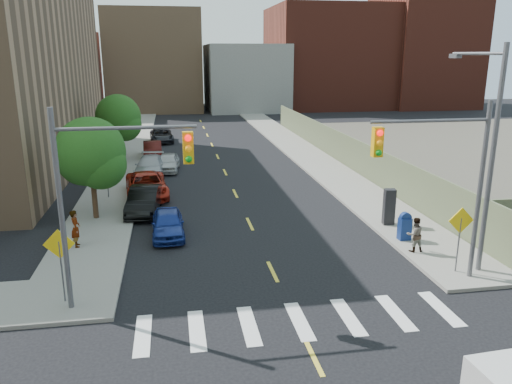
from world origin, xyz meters
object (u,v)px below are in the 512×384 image
object	(u,v)px
parked_car_silver	(150,166)
parked_car_blue	(168,223)
parked_car_black	(144,200)
parked_car_white	(168,162)
mailbox	(405,226)
pedestrian_west	(76,228)
pedestrian_east	(415,235)
parked_car_red	(147,185)
parked_car_grey	(162,136)
parked_car_maroon	(153,150)
payphone	(389,207)

from	to	relation	value
parked_car_silver	parked_car_blue	bearing A→B (deg)	-79.89
parked_car_blue	parked_car_black	size ratio (longest dim) A/B	0.85
parked_car_white	mailbox	size ratio (longest dim) A/B	2.96
pedestrian_west	pedestrian_east	size ratio (longest dim) A/B	1.10
parked_car_red	pedestrian_east	world-z (taller)	pedestrian_east
parked_car_black	parked_car_red	xyz separation A→B (m)	(0.00, 3.35, 0.00)
parked_car_red	parked_car_grey	size ratio (longest dim) A/B	1.12
parked_car_red	mailbox	distance (m)	15.81
parked_car_blue	parked_car_silver	xyz separation A→B (m)	(-1.30, 12.88, 0.06)
parked_car_grey	parked_car_white	bearing A→B (deg)	-91.55
parked_car_maroon	parked_car_red	bearing A→B (deg)	-92.50
payphone	parked_car_white	bearing A→B (deg)	135.20
parked_car_red	payphone	size ratio (longest dim) A/B	2.87
parked_car_silver	pedestrian_east	bearing A→B (deg)	-50.43
parked_car_maroon	pedestrian_east	world-z (taller)	pedestrian_east
parked_car_black	parked_car_silver	world-z (taller)	parked_car_black
parked_car_white	pedestrian_east	xyz separation A→B (m)	(10.73, -18.42, 0.26)
parked_car_red	parked_car_silver	distance (m)	5.60
parked_car_blue	pedestrian_east	distance (m)	11.51
parked_car_black	payphone	world-z (taller)	payphone
parked_car_blue	pedestrian_west	size ratio (longest dim) A/B	2.21
parked_car_white	pedestrian_west	world-z (taller)	pedestrian_west
parked_car_white	parked_car_grey	distance (m)	13.22
parked_car_black	pedestrian_east	bearing A→B (deg)	-28.48
parked_car_silver	parked_car_maroon	distance (m)	6.47
parked_car_white	parked_car_maroon	xyz separation A→B (m)	(-1.30, 5.09, 0.03)
parked_car_blue	pedestrian_west	distance (m)	4.23
parked_car_maroon	pedestrian_west	bearing A→B (deg)	-100.25
mailbox	parked_car_black	bearing A→B (deg)	149.24
parked_car_blue	mailbox	distance (m)	11.28
parked_car_grey	parked_car_silver	bearing A→B (deg)	-96.92
parked_car_blue	mailbox	xyz separation A→B (m)	(10.95, -2.72, 0.15)
parked_car_maroon	pedestrian_west	size ratio (longest dim) A/B	2.51
parked_car_black	pedestrian_east	world-z (taller)	pedestrian_east
parked_car_white	payphone	bearing A→B (deg)	-47.64
parked_car_silver	parked_car_maroon	size ratio (longest dim) A/B	1.14
parked_car_red	parked_car_white	bearing A→B (deg)	73.77
parked_car_blue	pedestrian_west	bearing A→B (deg)	-166.66
parked_car_black	parked_car_silver	size ratio (longest dim) A/B	0.91
parked_car_grey	mailbox	size ratio (longest dim) A/B	3.53
pedestrian_east	mailbox	bearing A→B (deg)	-98.86
mailbox	pedestrian_west	size ratio (longest dim) A/B	0.78
mailbox	payphone	size ratio (longest dim) A/B	0.72
mailbox	payphone	xyz separation A→B (m)	(0.18, 2.21, 0.28)
payphone	mailbox	bearing A→B (deg)	-86.59
parked_car_grey	parked_car_blue	bearing A→B (deg)	-93.02
parked_car_red	pedestrian_west	world-z (taller)	pedestrian_west
parked_car_silver	parked_car_maroon	xyz separation A→B (m)	(0.00, 6.47, -0.00)
parked_car_black	payphone	size ratio (longest dim) A/B	2.40
parked_car_silver	pedestrian_west	world-z (taller)	pedestrian_west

